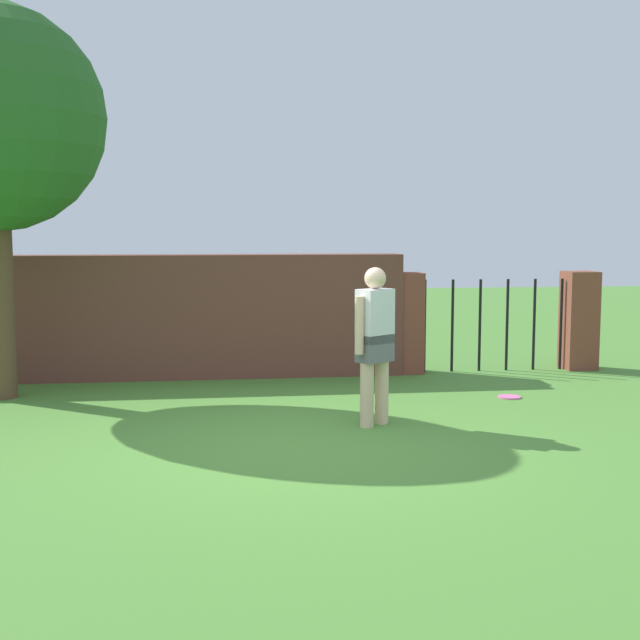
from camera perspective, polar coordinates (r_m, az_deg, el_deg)
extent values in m
plane|color=#4C8433|center=(7.81, -1.83, -8.63)|extent=(40.00, 40.00, 0.00)
cube|color=brown|center=(11.38, -11.24, 0.21)|extent=(6.68, 0.50, 1.66)
cylinder|color=beige|center=(8.63, 4.25, -4.31)|extent=(0.14, 0.14, 0.85)
cylinder|color=beige|center=(8.48, 3.23, -4.50)|extent=(0.14, 0.14, 0.85)
cube|color=slate|center=(8.49, 3.76, -1.91)|extent=(0.42, 0.39, 0.28)
cube|color=silver|center=(8.45, 3.78, 0.27)|extent=(0.42, 0.39, 0.55)
sphere|color=beige|center=(8.42, 3.79, 2.87)|extent=(0.22, 0.22, 0.22)
cylinder|color=beige|center=(8.63, 4.80, -0.12)|extent=(0.09, 0.09, 0.58)
cylinder|color=beige|center=(8.30, 2.70, -0.36)|extent=(0.09, 0.09, 0.58)
cube|color=brown|center=(11.68, 5.88, -0.19)|extent=(0.44, 0.44, 1.40)
cube|color=brown|center=(12.50, 17.28, -0.02)|extent=(0.44, 0.44, 1.40)
cylinder|color=black|center=(11.75, 7.16, -0.42)|extent=(0.04, 0.04, 1.30)
cylinder|color=black|center=(11.85, 9.03, -0.38)|extent=(0.04, 0.04, 1.30)
cylinder|color=black|center=(11.97, 10.87, -0.35)|extent=(0.04, 0.04, 1.30)
cylinder|color=black|center=(12.10, 12.66, -0.32)|extent=(0.04, 0.04, 1.30)
cylinder|color=black|center=(12.24, 14.42, -0.29)|extent=(0.04, 0.04, 1.30)
cylinder|color=black|center=(12.40, 16.14, -0.26)|extent=(0.04, 0.04, 1.30)
cylinder|color=pink|center=(10.24, 12.81, -5.14)|extent=(0.27, 0.27, 0.02)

